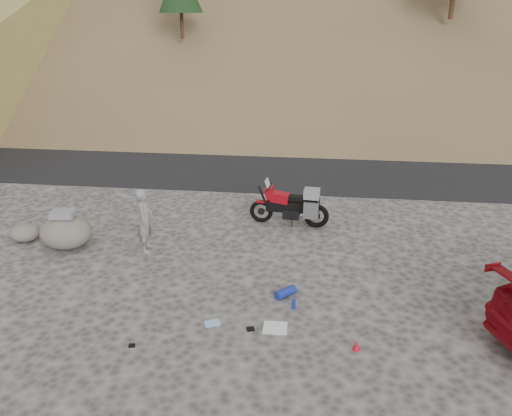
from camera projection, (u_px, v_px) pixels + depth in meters
The scene contains 13 objects.
ground at pixel (212, 279), 11.24m from camera, with size 140.00×140.00×0.00m, color #3E3B39.
road at pixel (257, 161), 19.50m from camera, with size 120.00×7.00×0.05m, color black.
motorcycle at pixel (293, 206), 13.75m from camera, with size 2.23×0.76×1.33m.
man at pixel (148, 250), 12.57m from camera, with size 0.60×0.39×1.63m, color gray.
boulder at pixel (66, 231), 12.55m from camera, with size 1.39×1.21×1.02m.
small_rock at pixel (25, 232), 12.98m from camera, with size 0.86×0.80×0.46m.
gear_white_cloth at pixel (275, 328), 9.56m from camera, with size 0.46×0.41×0.02m, color white.
gear_blue_mat at pixel (286, 292), 10.56m from camera, with size 0.19×0.19×0.48m, color navy.
gear_bottle at pixel (294, 304), 10.13m from camera, with size 0.08×0.08×0.21m, color navy.
gear_funnel at pixel (357, 345), 8.94m from camera, with size 0.15×0.15×0.19m, color red.
gear_glove_a at pixel (251, 329), 9.50m from camera, with size 0.14×0.10×0.04m, color black.
gear_glove_b at pixel (132, 346), 9.05m from camera, with size 0.11×0.08×0.04m, color black.
gear_blue_cloth at pixel (212, 323), 9.70m from camera, with size 0.30×0.22×0.01m, color #90BADE.
Camera 1 is at (2.11, -9.58, 5.81)m, focal length 35.00 mm.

